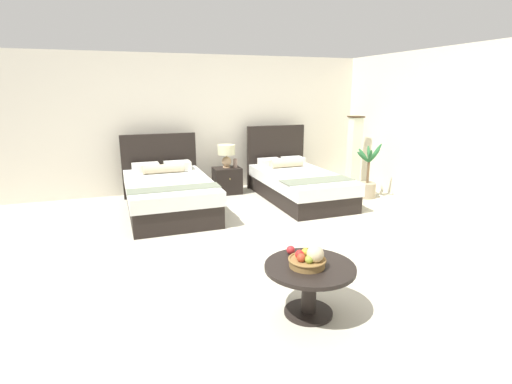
{
  "coord_description": "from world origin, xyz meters",
  "views": [
    {
      "loc": [
        -1.79,
        -4.32,
        1.89
      ],
      "look_at": [
        -0.11,
        0.52,
        0.55
      ],
      "focal_mm": 27.48,
      "sensor_mm": 36.0,
      "label": 1
    }
  ],
  "objects_px": {
    "vase": "(235,163)",
    "floor_lamp_corner": "(354,152)",
    "nightstand": "(227,181)",
    "table_lamp": "(226,153)",
    "fruit_bowl": "(309,259)",
    "bed_near_corner": "(297,183)",
    "bed_near_window": "(168,193)",
    "coffee_table": "(309,279)",
    "loose_apple": "(291,250)",
    "potted_palm": "(367,182)"
  },
  "relations": [
    {
      "from": "bed_near_window",
      "to": "nightstand",
      "type": "xyz_separation_m",
      "value": [
        1.18,
        0.78,
        -0.06
      ]
    },
    {
      "from": "bed_near_corner",
      "to": "vase",
      "type": "height_order",
      "value": "bed_near_corner"
    },
    {
      "from": "table_lamp",
      "to": "floor_lamp_corner",
      "type": "bearing_deg",
      "value": -7.55
    },
    {
      "from": "table_lamp",
      "to": "coffee_table",
      "type": "bearing_deg",
      "value": -95.51
    },
    {
      "from": "vase",
      "to": "floor_lamp_corner",
      "type": "distance_m",
      "value": 2.38
    },
    {
      "from": "bed_near_window",
      "to": "nightstand",
      "type": "relative_size",
      "value": 4.3
    },
    {
      "from": "vase",
      "to": "potted_palm",
      "type": "distance_m",
      "value": 2.43
    },
    {
      "from": "coffee_table",
      "to": "fruit_bowl",
      "type": "height_order",
      "value": "fruit_bowl"
    },
    {
      "from": "vase",
      "to": "loose_apple",
      "type": "height_order",
      "value": "vase"
    },
    {
      "from": "bed_near_corner",
      "to": "table_lamp",
      "type": "distance_m",
      "value": 1.43
    },
    {
      "from": "floor_lamp_corner",
      "to": "loose_apple",
      "type": "bearing_deg",
      "value": -129.46
    },
    {
      "from": "table_lamp",
      "to": "potted_palm",
      "type": "height_order",
      "value": "potted_palm"
    },
    {
      "from": "bed_near_window",
      "to": "bed_near_corner",
      "type": "distance_m",
      "value": 2.26
    },
    {
      "from": "nightstand",
      "to": "fruit_bowl",
      "type": "height_order",
      "value": "fruit_bowl"
    },
    {
      "from": "coffee_table",
      "to": "potted_palm",
      "type": "relative_size",
      "value": 0.78
    },
    {
      "from": "fruit_bowl",
      "to": "loose_apple",
      "type": "distance_m",
      "value": 0.29
    },
    {
      "from": "loose_apple",
      "to": "potted_palm",
      "type": "distance_m",
      "value": 3.95
    },
    {
      "from": "table_lamp",
      "to": "floor_lamp_corner",
      "type": "height_order",
      "value": "floor_lamp_corner"
    },
    {
      "from": "table_lamp",
      "to": "floor_lamp_corner",
      "type": "distance_m",
      "value": 2.54
    },
    {
      "from": "nightstand",
      "to": "floor_lamp_corner",
      "type": "xyz_separation_m",
      "value": [
        2.51,
        -0.31,
        0.45
      ]
    },
    {
      "from": "coffee_table",
      "to": "floor_lamp_corner",
      "type": "relative_size",
      "value": 0.55
    },
    {
      "from": "floor_lamp_corner",
      "to": "coffee_table",
      "type": "bearing_deg",
      "value": -126.9
    },
    {
      "from": "bed_near_window",
      "to": "potted_palm",
      "type": "bearing_deg",
      "value": -5.52
    },
    {
      "from": "vase",
      "to": "floor_lamp_corner",
      "type": "height_order",
      "value": "floor_lamp_corner"
    },
    {
      "from": "coffee_table",
      "to": "loose_apple",
      "type": "height_order",
      "value": "loose_apple"
    },
    {
      "from": "nightstand",
      "to": "table_lamp",
      "type": "height_order",
      "value": "table_lamp"
    },
    {
      "from": "bed_near_corner",
      "to": "vase",
      "type": "bearing_deg",
      "value": 141.99
    },
    {
      "from": "bed_near_corner",
      "to": "fruit_bowl",
      "type": "bearing_deg",
      "value": -113.73
    },
    {
      "from": "bed_near_corner",
      "to": "nightstand",
      "type": "bearing_deg",
      "value": 144.64
    },
    {
      "from": "vase",
      "to": "potted_palm",
      "type": "height_order",
      "value": "potted_palm"
    },
    {
      "from": "bed_near_window",
      "to": "fruit_bowl",
      "type": "bearing_deg",
      "value": -77.72
    },
    {
      "from": "nightstand",
      "to": "fruit_bowl",
      "type": "bearing_deg",
      "value": -95.81
    },
    {
      "from": "nightstand",
      "to": "table_lamp",
      "type": "relative_size",
      "value": 1.19
    },
    {
      "from": "fruit_bowl",
      "to": "floor_lamp_corner",
      "type": "relative_size",
      "value": 0.23
    },
    {
      "from": "fruit_bowl",
      "to": "loose_apple",
      "type": "relative_size",
      "value": 4.08
    },
    {
      "from": "bed_near_window",
      "to": "table_lamp",
      "type": "distance_m",
      "value": 1.5
    },
    {
      "from": "fruit_bowl",
      "to": "potted_palm",
      "type": "distance_m",
      "value": 4.14
    },
    {
      "from": "bed_near_window",
      "to": "floor_lamp_corner",
      "type": "height_order",
      "value": "floor_lamp_corner"
    },
    {
      "from": "fruit_bowl",
      "to": "coffee_table",
      "type": "bearing_deg",
      "value": 35.0
    },
    {
      "from": "bed_near_corner",
      "to": "fruit_bowl",
      "type": "distance_m",
      "value": 3.78
    },
    {
      "from": "bed_near_corner",
      "to": "nightstand",
      "type": "height_order",
      "value": "bed_near_corner"
    },
    {
      "from": "bed_near_corner",
      "to": "fruit_bowl",
      "type": "relative_size",
      "value": 6.99
    },
    {
      "from": "nightstand",
      "to": "potted_palm",
      "type": "height_order",
      "value": "potted_palm"
    },
    {
      "from": "table_lamp",
      "to": "bed_near_corner",
      "type": "bearing_deg",
      "value": -36.06
    },
    {
      "from": "loose_apple",
      "to": "bed_near_window",
      "type": "bearing_deg",
      "value": 102.77
    },
    {
      "from": "table_lamp",
      "to": "loose_apple",
      "type": "relative_size",
      "value": 5.41
    },
    {
      "from": "vase",
      "to": "table_lamp",
      "type": "bearing_deg",
      "value": 158.34
    },
    {
      "from": "vase",
      "to": "potted_palm",
      "type": "relative_size",
      "value": 0.17
    },
    {
      "from": "coffee_table",
      "to": "table_lamp",
      "type": "bearing_deg",
      "value": 84.49
    },
    {
      "from": "bed_near_window",
      "to": "nightstand",
      "type": "distance_m",
      "value": 1.42
    }
  ]
}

